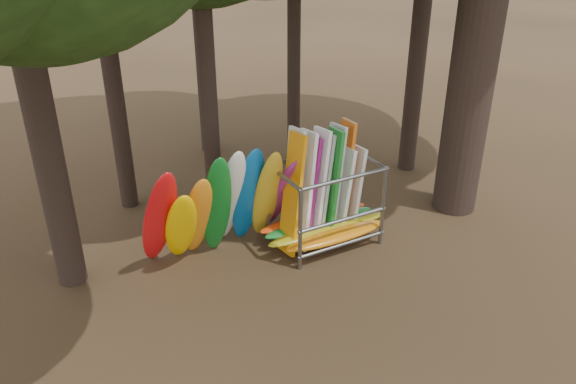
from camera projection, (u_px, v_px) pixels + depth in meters
ground at (330, 273)px, 12.42m from camera, size 120.00×120.00×0.00m
kayak_row at (221, 207)px, 12.52m from camera, size 3.81×1.91×2.87m
storage_rack at (324, 205)px, 13.21m from camera, size 3.21×1.54×2.88m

